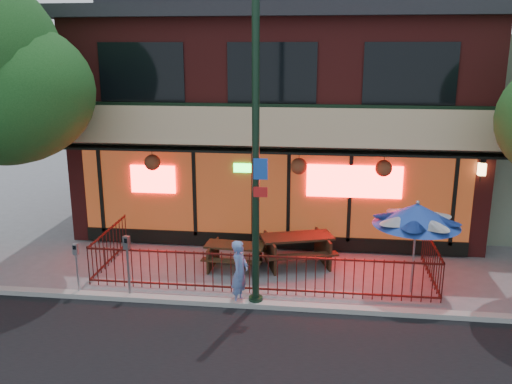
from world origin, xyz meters
The scene contains 11 objects.
ground centered at (0.00, 0.00, 0.00)m, with size 80.00×80.00×0.00m, color gray.
curb centered at (0.00, -0.50, 0.06)m, with size 80.00×0.25×0.12m, color #999993.
restaurant_building centered at (0.00, 7.11, 4.13)m, with size 12.96×9.49×8.05m.
patio_fence centered at (0.00, 0.50, 0.63)m, with size 8.44×2.62×1.00m.
street_light centered at (0.00, -0.40, 3.15)m, with size 0.43×0.32×7.00m.
picnic_table_left centered at (-0.80, 1.65, 0.43)m, with size 1.63×1.29×0.66m.
picnic_table_right centered at (0.80, 2.12, 0.53)m, with size 2.24×1.95×0.81m.
patio_umbrella centered at (3.60, 0.70, 1.95)m, with size 2.00×1.99×2.28m.
pedestrian centered at (-0.37, -0.35, 0.75)m, with size 0.55×0.36×1.51m, color #607FC1.
parking_meter_near centered at (-2.96, -0.40, 1.03)m, with size 0.16×0.15×1.53m.
parking_meter_far centered at (-4.20, -0.40, 0.87)m, with size 0.12×0.10×1.29m.
Camera 1 is at (1.35, -11.54, 5.66)m, focal length 38.00 mm.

